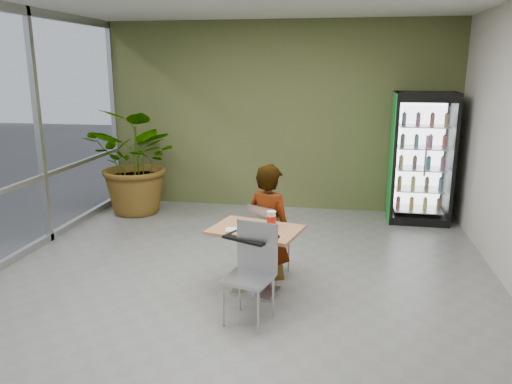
% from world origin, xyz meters
% --- Properties ---
extents(ground, '(7.00, 7.00, 0.00)m').
position_xyz_m(ground, '(0.00, 0.00, 0.00)').
color(ground, slate).
rests_on(ground, ground).
extents(room_envelope, '(6.00, 7.00, 3.20)m').
position_xyz_m(room_envelope, '(0.00, 0.00, 1.60)').
color(room_envelope, beige).
rests_on(room_envelope, ground).
extents(dining_table, '(1.06, 0.86, 0.75)m').
position_xyz_m(dining_table, '(0.22, -0.02, 0.53)').
color(dining_table, '#AE724A').
rests_on(dining_table, ground).
extents(chair_far, '(0.53, 0.53, 0.87)m').
position_xyz_m(chair_far, '(0.25, 0.48, 0.51)').
color(chair_far, '#A7A9AC').
rests_on(chair_far, ground).
extents(chair_near, '(0.52, 0.53, 0.97)m').
position_xyz_m(chair_near, '(0.29, -0.58, 0.57)').
color(chair_near, '#A7A9AC').
rests_on(chair_near, ground).
extents(seated_woman, '(0.73, 0.64, 1.66)m').
position_xyz_m(seated_woman, '(0.29, 0.51, 0.53)').
color(seated_woman, black).
rests_on(seated_woman, ground).
extents(pizza_plate, '(0.30, 0.31, 0.03)m').
position_xyz_m(pizza_plate, '(0.11, 0.04, 0.77)').
color(pizza_plate, white).
rests_on(pizza_plate, dining_table).
extents(soda_cup, '(0.10, 0.10, 0.18)m').
position_xyz_m(soda_cup, '(0.38, 0.05, 0.84)').
color(soda_cup, white).
rests_on(soda_cup, dining_table).
extents(napkin_stack, '(0.17, 0.17, 0.02)m').
position_xyz_m(napkin_stack, '(-0.00, -0.15, 0.76)').
color(napkin_stack, white).
rests_on(napkin_stack, dining_table).
extents(cafeteria_tray, '(0.58, 0.51, 0.03)m').
position_xyz_m(cafeteria_tray, '(0.23, -0.33, 0.76)').
color(cafeteria_tray, black).
rests_on(cafeteria_tray, dining_table).
extents(beverage_fridge, '(0.95, 0.74, 2.06)m').
position_xyz_m(beverage_fridge, '(2.36, 3.07, 1.03)').
color(beverage_fridge, black).
rests_on(beverage_fridge, ground).
extents(potted_plant, '(1.96, 1.82, 1.79)m').
position_xyz_m(potted_plant, '(-2.25, 2.73, 0.90)').
color(potted_plant, '#386829').
rests_on(potted_plant, ground).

